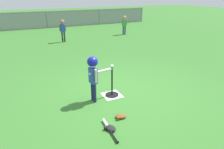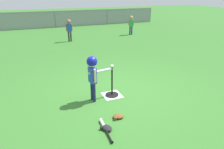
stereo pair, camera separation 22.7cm
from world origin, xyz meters
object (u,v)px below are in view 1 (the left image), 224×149
glove_by_plate (110,128)px  glove_near_bats (121,116)px  fielder_deep_left (124,23)px  batting_tee (112,91)px  batter_child (93,70)px  spare_bat_silver (108,127)px  baseball_on_tee (112,66)px  fielder_near_right (63,28)px

glove_by_plate → glove_near_bats: 0.43m
fielder_deep_left → batting_tee: bearing=-121.2°
glove_by_plate → glove_near_bats: size_ratio=1.01×
glove_near_bats → glove_by_plate: bearing=-143.9°
batter_child → glove_by_plate: batter_child is taller
fielder_deep_left → spare_bat_silver: 9.11m
batting_tee → batter_child: bearing=-171.7°
spare_bat_silver → glove_near_bats: size_ratio=2.74×
baseball_on_tee → fielder_deep_left: 7.78m
batting_tee → fielder_deep_left: size_ratio=0.66×
baseball_on_tee → fielder_deep_left: bearing=58.8°
fielder_deep_left → spare_bat_silver: size_ratio=1.57×
fielder_deep_left → glove_near_bats: 8.75m
baseball_on_tee → glove_by_plate: size_ratio=0.29×
batting_tee → batter_child: 0.82m
batting_tee → fielder_deep_left: fielder_deep_left is taller
batting_tee → glove_by_plate: batting_tee is taller
batting_tee → spare_bat_silver: (-0.64, -1.14, -0.09)m
fielder_deep_left → glove_by_plate: bearing=-120.6°
baseball_on_tee → fielder_near_right: size_ratio=0.07×
fielder_near_right → batting_tee: bearing=-92.7°
spare_bat_silver → batting_tee: bearing=60.7°
glove_near_bats → baseball_on_tee: bearing=74.5°
fielder_near_right → spare_bat_silver: size_ratio=1.59×
fielder_deep_left → fielder_near_right: bearing=-174.1°
batter_child → spare_bat_silver: 1.31m
batting_tee → baseball_on_tee: baseball_on_tee is taller
fielder_near_right → baseball_on_tee: bearing=-92.7°
spare_bat_silver → glove_near_bats: bearing=27.4°
batter_child → glove_near_bats: (0.23, -0.87, -0.73)m
spare_bat_silver → baseball_on_tee: bearing=60.7°
baseball_on_tee → fielder_near_right: fielder_near_right is taller
batting_tee → glove_near_bats: batting_tee is taller
batter_child → glove_by_plate: size_ratio=4.17×
batter_child → spare_bat_silver: (-0.15, -1.07, -0.74)m
glove_by_plate → spare_bat_silver: bearing=113.3°
baseball_on_tee → batter_child: 0.50m
fielder_near_right → fielder_deep_left: bearing=5.9°
batting_tee → baseball_on_tee: (0.00, 0.00, 0.64)m
batting_tee → fielder_near_right: size_ratio=0.65×
batting_tee → baseball_on_tee: size_ratio=9.79×
batter_child → fielder_near_right: fielder_near_right is taller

